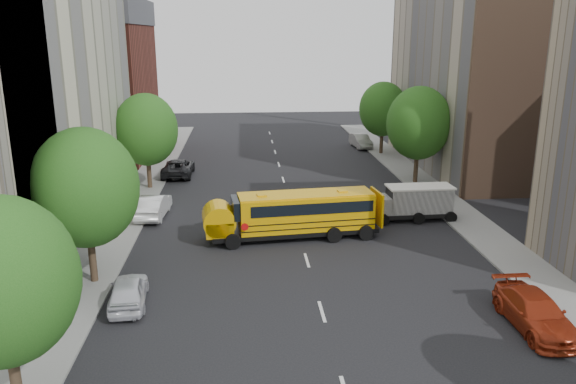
{
  "coord_description": "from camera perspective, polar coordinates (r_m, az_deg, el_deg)",
  "views": [
    {
      "loc": [
        -3.38,
        -30.72,
        12.05
      ],
      "look_at": [
        -0.73,
        2.0,
        2.84
      ],
      "focal_mm": 35.0,
      "sensor_mm": 36.0,
      "label": 1
    }
  ],
  "objects": [
    {
      "name": "ground",
      "position": [
        33.17,
        1.54,
        -5.63
      ],
      "size": [
        120.0,
        120.0,
        0.0
      ],
      "primitive_type": "plane",
      "color": "black",
      "rests_on": "ground"
    },
    {
      "name": "sidewalk_left",
      "position": [
        38.54,
        -16.58,
        -3.13
      ],
      "size": [
        3.0,
        80.0,
        0.12
      ],
      "primitive_type": "cube",
      "color": "slate",
      "rests_on": "ground"
    },
    {
      "name": "sidewalk_right",
      "position": [
        40.51,
        17.16,
        -2.26
      ],
      "size": [
        3.0,
        80.0,
        0.12
      ],
      "primitive_type": "cube",
      "color": "slate",
      "rests_on": "ground"
    },
    {
      "name": "lane_markings",
      "position": [
        42.6,
        0.1,
        -0.75
      ],
      "size": [
        0.15,
        64.0,
        0.01
      ],
      "primitive_type": "cube",
      "color": "silver",
      "rests_on": "ground"
    },
    {
      "name": "building_left_cream",
      "position": [
        39.58,
        -26.85,
        11.07
      ],
      "size": [
        10.0,
        26.0,
        20.0
      ],
      "primitive_type": "cube",
      "color": "beige",
      "rests_on": "ground"
    },
    {
      "name": "building_left_redbrick",
      "position": [
        60.77,
        -18.81,
        9.62
      ],
      "size": [
        10.0,
        15.0,
        13.0
      ],
      "primitive_type": "cube",
      "color": "maroon",
      "rests_on": "ground"
    },
    {
      "name": "building_right_far",
      "position": [
        55.13,
        18.59,
        11.71
      ],
      "size": [
        10.0,
        22.0,
        18.0
      ],
      "primitive_type": "cube",
      "color": "tan",
      "rests_on": "ground"
    },
    {
      "name": "building_right_sidewall",
      "position": [
        45.21,
        24.02,
        10.48
      ],
      "size": [
        10.1,
        0.3,
        18.0
      ],
      "primitive_type": "cube",
      "color": "brown",
      "rests_on": "ground"
    },
    {
      "name": "street_tree_0",
      "position": [
        19.81,
        -27.14,
        -8.11
      ],
      "size": [
        4.8,
        4.8,
        7.41
      ],
      "color": "#38281C",
      "rests_on": "ground"
    },
    {
      "name": "street_tree_1",
      "position": [
        28.68,
        -19.89,
        0.39
      ],
      "size": [
        5.12,
        5.12,
        7.9
      ],
      "color": "#38281C",
      "rests_on": "ground"
    },
    {
      "name": "street_tree_2",
      "position": [
        45.94,
        -14.21,
        6.15
      ],
      "size": [
        4.99,
        4.99,
        7.71
      ],
      "color": "#38281C",
      "rests_on": "ground"
    },
    {
      "name": "street_tree_4",
      "position": [
        47.49,
        13.14,
        6.82
      ],
      "size": [
        5.25,
        5.25,
        8.1
      ],
      "color": "#38281C",
      "rests_on": "ground"
    },
    {
      "name": "street_tree_5",
      "position": [
        58.97,
        9.61,
        8.3
      ],
      "size": [
        4.86,
        4.86,
        7.51
      ],
      "color": "#38281C",
      "rests_on": "ground"
    },
    {
      "name": "school_bus",
      "position": [
        34.16,
        0.5,
        -2.13
      ],
      "size": [
        10.37,
        3.42,
        2.87
      ],
      "rotation": [
        0.0,
        0.0,
        0.11
      ],
      "color": "black",
      "rests_on": "ground"
    },
    {
      "name": "safari_truck",
      "position": [
        38.57,
        12.55,
        -0.99
      ],
      "size": [
        5.52,
        2.19,
        2.34
      ],
      "rotation": [
        0.0,
        0.0,
        0.03
      ],
      "color": "black",
      "rests_on": "ground"
    },
    {
      "name": "parked_car_0",
      "position": [
        27.2,
        -15.91,
        -9.65
      ],
      "size": [
        1.99,
        4.19,
        1.38
      ],
      "primitive_type": "imported",
      "rotation": [
        0.0,
        0.0,
        3.23
      ],
      "color": "silver",
      "rests_on": "ground"
    },
    {
      "name": "parked_car_1",
      "position": [
        39.44,
        -13.52,
        -1.37
      ],
      "size": [
        1.98,
        4.86,
        1.57
      ],
      "primitive_type": "imported",
      "rotation": [
        0.0,
        0.0,
        3.07
      ],
      "color": "silver",
      "rests_on": "ground"
    },
    {
      "name": "parked_car_2",
      "position": [
        50.53,
        -11.08,
        2.46
      ],
      "size": [
        2.6,
        5.48,
        1.51
      ],
      "primitive_type": "imported",
      "rotation": [
        0.0,
        0.0,
        3.13
      ],
      "color": "black",
      "rests_on": "ground"
    },
    {
      "name": "parked_car_3",
      "position": [
        26.44,
        23.82,
        -11.11
      ],
      "size": [
        2.07,
        5.05,
        1.46
      ],
      "primitive_type": "imported",
      "rotation": [
        0.0,
        0.0,
        0.0
      ],
      "color": "maroon",
      "rests_on": "ground"
    },
    {
      "name": "parked_car_5",
      "position": [
        62.82,
        7.39,
        5.17
      ],
      "size": [
        1.99,
        4.62,
        1.48
      ],
      "primitive_type": "imported",
      "rotation": [
        0.0,
        0.0,
        0.1
      ],
      "color": "gray",
      "rests_on": "ground"
    }
  ]
}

